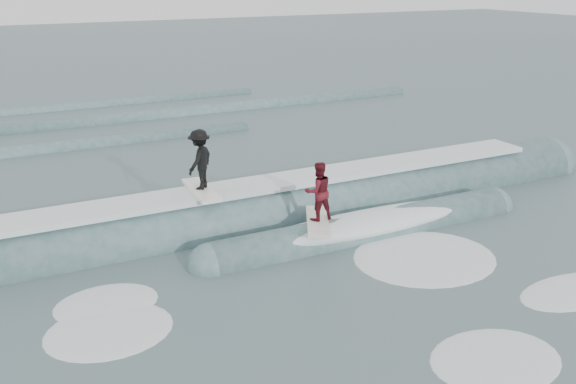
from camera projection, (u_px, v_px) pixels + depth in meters
name	position (u px, v px, depth m)	size (l,w,h in m)	color
ground	(337.00, 266.00, 15.41)	(160.00, 160.00, 0.00)	#374C50
breaking_wave	(288.00, 219.00, 18.21)	(23.90, 3.84, 2.12)	#365B5A
surfer_black	(200.00, 162.00, 16.86)	(1.16, 2.03, 1.71)	white
surfer_red	(318.00, 196.00, 16.22)	(1.41, 2.03, 1.62)	silver
whitewater	(385.00, 276.00, 14.94)	(13.04, 8.53, 0.10)	white
far_swells	(111.00, 124.00, 29.61)	(33.44, 8.65, 0.80)	#365B5A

